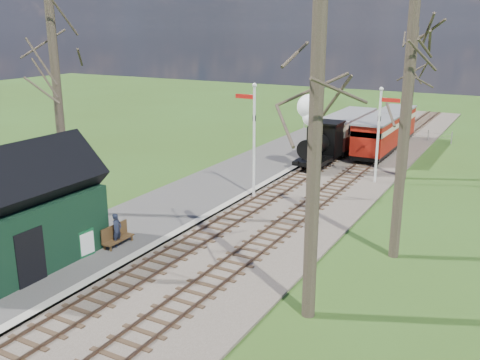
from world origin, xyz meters
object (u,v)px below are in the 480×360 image
object	(u,v)px
station_shed	(21,213)
coach	(347,129)
locomotive	(318,135)
semaphore_far	(380,128)
red_carriage_b	(394,125)
semaphore_near	(253,133)
sign_board	(87,243)
person	(117,230)
red_carriage_a	(376,137)
bench	(116,235)

from	to	relation	value
station_shed	coach	bearing A→B (deg)	80.54
station_shed	locomotive	distance (m)	20.17
semaphore_far	red_carriage_b	size ratio (longest dim) A/B	1.06
locomotive	semaphore_near	bearing A→B (deg)	-95.61
coach	sign_board	bearing A→B (deg)	-96.61
semaphore_near	red_carriage_b	bearing A→B (deg)	79.14
semaphore_near	person	world-z (taller)	semaphore_near
semaphore_far	red_carriage_b	xyz separation A→B (m)	(-1.77, 11.56, -1.78)
red_carriage_a	coach	bearing A→B (deg)	146.56
semaphore_far	person	world-z (taller)	semaphore_far
locomotive	station_shed	bearing A→B (deg)	-102.27
red_carriage_a	person	size ratio (longest dim) A/B	3.82
station_shed	person	distance (m)	3.83
station_shed	sign_board	world-z (taller)	station_shed
person	sign_board	bearing A→B (deg)	156.96
locomotive	red_carriage_a	world-z (taller)	locomotive
red_carriage_b	sign_board	size ratio (longest dim) A/B	4.95
station_shed	locomotive	world-z (taller)	locomotive
semaphore_far	person	size ratio (longest dim) A/B	4.06
semaphore_far	station_shed	bearing A→B (deg)	-115.72
station_shed	red_carriage_b	xyz separation A→B (m)	(6.90, 29.56, -0.70)
person	bench	bearing A→B (deg)	55.03
locomotive	red_carriage_a	distance (m)	5.12
coach	person	distance (m)	22.86
bench	semaphore_near	bearing A→B (deg)	78.60
locomotive	sign_board	distance (m)	18.31
sign_board	station_shed	bearing A→B (deg)	-131.94
semaphore_near	red_carriage_a	world-z (taller)	semaphore_near
coach	bench	size ratio (longest dim) A/B	5.05
semaphore_far	red_carriage_a	bearing A→B (deg)	106.32
station_shed	bench	size ratio (longest dim) A/B	4.12
semaphore_near	coach	world-z (taller)	semaphore_near
semaphore_near	sign_board	xyz separation A→B (m)	(-2.02, -10.33, -2.88)
semaphore_far	coach	world-z (taller)	semaphore_far
bench	sign_board	bearing A→B (deg)	-99.16
station_shed	sign_board	xyz separation A→B (m)	(1.50, 1.67, -1.52)
station_shed	coach	xyz separation A→B (m)	(4.30, 25.78, -0.65)
coach	bench	distance (m)	22.82
red_carriage_b	semaphore_far	bearing A→B (deg)	-81.27
person	station_shed	bearing A→B (deg)	140.21
semaphore_near	red_carriage_b	xyz separation A→B (m)	(3.37, 17.56, -2.05)
coach	semaphore_far	bearing A→B (deg)	-60.64
red_carriage_a	sign_board	xyz separation A→B (m)	(-5.39, -22.38, -0.82)
bench	locomotive	bearing A→B (deg)	81.27
station_shed	locomotive	xyz separation A→B (m)	(4.29, 19.71, -0.06)
sign_board	red_carriage_b	bearing A→B (deg)	79.05
sign_board	bench	bearing A→B (deg)	80.84
red_carriage_a	red_carriage_b	xyz separation A→B (m)	(0.00, 5.50, 0.00)
coach	red_carriage_a	distance (m)	3.12
red_carriage_a	person	xyz separation A→B (m)	(-5.03, -21.00, -0.66)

